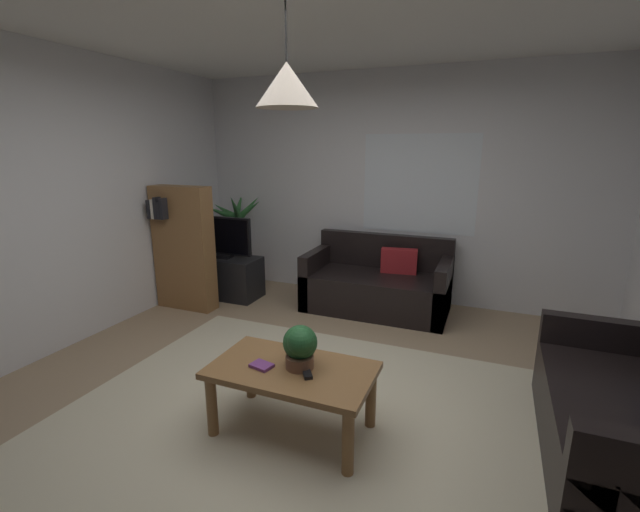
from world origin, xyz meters
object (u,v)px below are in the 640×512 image
at_px(potted_plant_on_table, 300,345).
at_px(tv, 221,237).
at_px(coffee_table, 292,378).
at_px(pendant_lamp, 287,85).
at_px(remote_on_table_0, 306,372).
at_px(tv_stand, 225,276).
at_px(potted_palm_corner, 238,244).
at_px(couch_right_side, 633,425).
at_px(couch_under_window, 377,286).
at_px(book_on_table_0, 262,366).
at_px(bookshelf_corner, 183,247).

distance_m(potted_plant_on_table, tv, 2.82).
bearing_deg(coffee_table, pendant_lamp, 180.00).
distance_m(potted_plant_on_table, pendant_lamp, 1.53).
relative_size(remote_on_table_0, tv_stand, 0.18).
bearing_deg(potted_palm_corner, remote_on_table_0, -50.14).
xyz_separation_m(couch_right_side, pendant_lamp, (-1.94, -0.44, 1.86)).
height_order(couch_under_window, coffee_table, couch_under_window).
bearing_deg(book_on_table_0, bookshelf_corner, 139.88).
relative_size(couch_under_window, book_on_table_0, 11.73).
bearing_deg(remote_on_table_0, potted_palm_corner, 95.46).
bearing_deg(tv, potted_plant_on_table, -45.40).
height_order(book_on_table_0, tv, tv).
height_order(couch_right_side, bookshelf_corner, bookshelf_corner).
height_order(potted_plant_on_table, bookshelf_corner, bookshelf_corner).
distance_m(book_on_table_0, pendant_lamp, 1.68).
distance_m(couch_under_window, tv, 1.96).
bearing_deg(book_on_table_0, couch_right_side, 13.30).
relative_size(tv, pendant_lamp, 1.23).
distance_m(potted_palm_corner, pendant_lamp, 3.55).
height_order(couch_right_side, book_on_table_0, couch_right_side).
bearing_deg(coffee_table, potted_plant_on_table, 35.62).
distance_m(book_on_table_0, tv, 2.75).
xyz_separation_m(coffee_table, bookshelf_corner, (-2.12, 1.56, 0.34)).
xyz_separation_m(book_on_table_0, bookshelf_corner, (-1.93, 1.63, 0.25)).
xyz_separation_m(coffee_table, book_on_table_0, (-0.18, -0.07, 0.09)).
bearing_deg(bookshelf_corner, remote_on_table_0, -35.58).
height_order(couch_under_window, book_on_table_0, couch_under_window).
height_order(tv_stand, pendant_lamp, pendant_lamp).
relative_size(potted_palm_corner, bookshelf_corner, 0.92).
bearing_deg(coffee_table, couch_right_side, 12.64).
xyz_separation_m(tv, bookshelf_corner, (-0.19, -0.47, -0.04)).
height_order(tv, pendant_lamp, pendant_lamp).
bearing_deg(coffee_table, potted_palm_corner, 128.64).
height_order(coffee_table, remote_on_table_0, remote_on_table_0).
bearing_deg(bookshelf_corner, potted_palm_corner, 82.09).
distance_m(couch_right_side, bookshelf_corner, 4.23).
xyz_separation_m(coffee_table, tv_stand, (-1.93, 2.06, -0.13)).
bearing_deg(tv, tv_stand, 90.00).
distance_m(couch_under_window, bookshelf_corner, 2.25).
height_order(coffee_table, bookshelf_corner, bookshelf_corner).
bearing_deg(book_on_table_0, potted_plant_on_table, 23.59).
bearing_deg(couch_right_side, couch_under_window, -133.64).
distance_m(couch_under_window, coffee_table, 2.34).
relative_size(potted_plant_on_table, pendant_lamp, 0.42).
height_order(book_on_table_0, bookshelf_corner, bookshelf_corner).
xyz_separation_m(couch_under_window, tv_stand, (-1.88, -0.28, -0.03)).
relative_size(bookshelf_corner, pendant_lamp, 2.14).
xyz_separation_m(remote_on_table_0, tv, (-2.05, 2.07, 0.29)).
xyz_separation_m(potted_plant_on_table, tv_stand, (-1.98, 2.02, -0.35)).
relative_size(coffee_table, book_on_table_0, 7.67).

